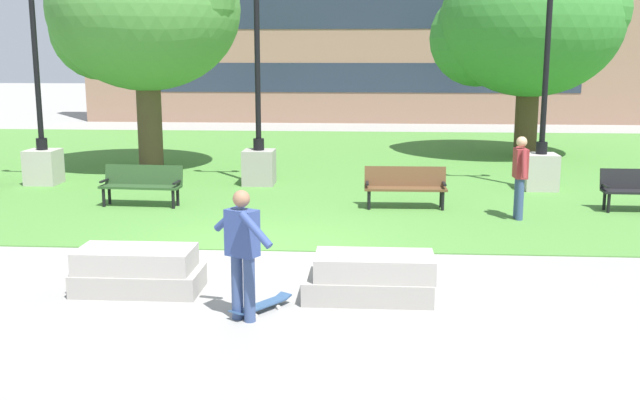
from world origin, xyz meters
name	(u,v)px	position (x,y,z in m)	size (l,w,h in m)	color
ground_plane	(257,251)	(0.00, 0.00, 0.00)	(140.00, 140.00, 0.00)	gray
grass_lawn	(306,165)	(0.00, 10.00, 0.01)	(40.00, 20.00, 0.02)	#4C8438
concrete_block_center	(138,271)	(-1.38, -2.32, 0.31)	(1.80, 0.90, 0.64)	#9E9991
concrete_block_left	(371,277)	(1.98, -2.43, 0.31)	(1.82, 0.90, 0.64)	#9E9991
person_skateboarder	(242,247)	(0.35, -3.40, 0.97)	(0.93, 1.00, 1.71)	#384C7A
skateboard	(261,305)	(0.53, -3.07, 0.09)	(0.76, 0.94, 0.14)	#2D4C75
park_bench_near_left	(142,183)	(-3.14, 3.67, 0.54)	(1.83, 0.64, 0.90)	#284723
park_bench_near_right	(405,185)	(2.74, 3.82, 0.54)	(1.81, 0.56, 0.90)	brown
lamp_post_right	(259,143)	(-0.92, 6.54, 1.11)	(1.32, 0.80, 5.46)	gray
lamp_post_center	(42,143)	(-6.55, 6.24, 1.09)	(1.32, 0.80, 5.32)	#ADA89E
lamp_post_left	(542,146)	(6.20, 6.29, 1.12)	(1.32, 0.80, 5.46)	#ADA89E
tree_near_right	(529,22)	(6.95, 12.36, 4.37)	(6.06, 5.77, 6.87)	#4C3823
tree_near_left	(143,12)	(-4.52, 8.86, 4.53)	(5.66, 5.39, 6.88)	brown
person_bystander_far_lawn	(520,173)	(5.02, 2.82, 0.98)	(0.26, 0.85, 1.71)	#384C7A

